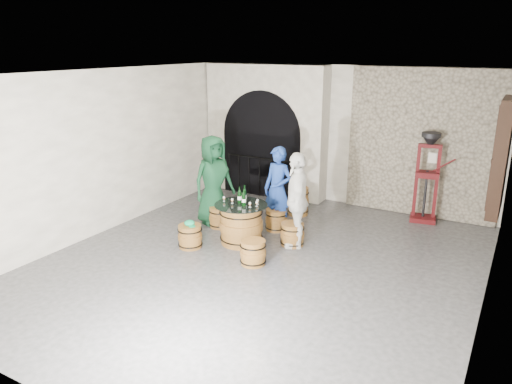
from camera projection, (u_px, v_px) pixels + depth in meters
The scene contains 31 objects.
ground at pixel (259, 264), 8.37m from camera, with size 8.00×8.00×0.00m, color #2F3032.
wall_back at pixel (343, 136), 11.23m from camera, with size 8.00×8.00×0.00m, color silver.
wall_front at pixel (53, 270), 4.57m from camera, with size 8.00×8.00×0.00m, color silver.
wall_left at pixel (104, 152), 9.55m from camera, with size 8.00×8.00×0.00m, color silver.
wall_right at pixel (496, 209), 6.25m from camera, with size 8.00×8.00×0.00m, color silver.
ceiling at pixel (259, 74), 7.43m from camera, with size 8.00×8.00×0.00m, color beige.
stone_facing_panel at pixel (423, 144), 10.33m from camera, with size 3.20×0.12×3.18m, color gray.
arched_opening at pixel (266, 132), 11.91m from camera, with size 3.10×0.60×3.19m.
shuttered_window at pixel (501, 157), 8.24m from camera, with size 0.23×1.10×2.00m.
barrel_table at pixel (241, 224), 9.16m from camera, with size 1.00×1.00×0.77m.
barrel_stool_left at pixel (220, 217), 10.02m from camera, with size 0.46×0.46×0.44m.
barrel_stool_far at pixel (276, 220), 9.86m from camera, with size 0.46×0.46×0.44m.
barrel_stool_right at pixel (292, 234), 9.10m from camera, with size 0.46×0.46×0.44m.
barrel_stool_near_right at pixel (253, 252), 8.31m from camera, with size 0.46×0.46×0.44m.
barrel_stool_near_left at pixel (190, 236), 9.01m from camera, with size 0.46×0.46×0.44m.
green_cap at pixel (190, 223), 8.93m from camera, with size 0.24×0.19×0.11m.
person_green at pixel (213, 180), 10.04m from camera, with size 0.92×0.60×1.88m, color #103920.
person_blue at pixel (278, 189), 9.69m from camera, with size 0.63×0.41×1.72m, color navy.
person_white at pixel (297, 200), 8.89m from camera, with size 1.05×0.44×1.80m, color white.
wine_bottle_left at pixel (240, 196), 9.09m from camera, with size 0.08×0.08×0.32m.
wine_bottle_center at pixel (244, 199), 8.94m from camera, with size 0.08×0.08×0.32m.
wine_bottle_right at pixel (245, 195), 9.17m from camera, with size 0.08×0.08×0.32m.
tasting_glass_a at pixel (232, 201), 9.09m from camera, with size 0.05×0.05×0.10m, color #C87227, non-canonical shape.
tasting_glass_b at pixel (257, 204), 8.92m from camera, with size 0.05×0.05×0.10m, color #C87227, non-canonical shape.
tasting_glass_c at pixel (240, 196), 9.40m from camera, with size 0.05×0.05×0.10m, color #C87227, non-canonical shape.
tasting_glass_d at pixel (258, 202), 9.04m from camera, with size 0.05×0.05×0.10m, color #C87227, non-canonical shape.
tasting_glass_e at pixel (250, 205), 8.87m from camera, with size 0.05×0.05×0.10m, color #C87227, non-canonical shape.
tasting_glass_f at pixel (224, 199), 9.21m from camera, with size 0.05×0.05×0.10m, color #C87227, non-canonical shape.
side_barrel at pixel (298, 201), 10.72m from camera, with size 0.47×0.47×0.63m.
corking_press at pixel (428, 171), 10.10m from camera, with size 0.82×0.51×1.91m.
control_box at pixel (433, 157), 10.22m from camera, with size 0.18×0.10×0.22m, color silver.
Camera 1 is at (3.72, -6.67, 3.64)m, focal length 34.00 mm.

